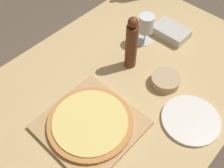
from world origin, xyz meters
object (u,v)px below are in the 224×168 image
(pizza, at_px, (90,122))
(pepper_mill, at_px, (131,44))
(wine_glass, at_px, (146,25))
(small_bowl, at_px, (165,80))

(pizza, bearing_deg, pepper_mill, 105.63)
(pepper_mill, height_order, wine_glass, pepper_mill)
(pepper_mill, distance_m, wine_glass, 0.18)
(wine_glass, xyz_separation_m, small_bowl, (0.24, -0.15, -0.09))
(pizza, distance_m, wine_glass, 0.55)
(pizza, relative_size, small_bowl, 2.62)
(pizza, distance_m, small_bowl, 0.39)
(pizza, height_order, pepper_mill, pepper_mill)
(pizza, height_order, small_bowl, same)
(pizza, height_order, wine_glass, wine_glass)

